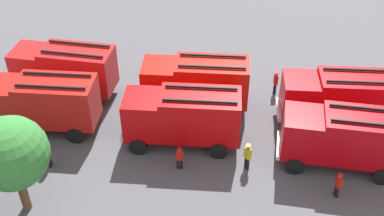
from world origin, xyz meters
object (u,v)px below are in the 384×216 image
firefighter_1 (276,82)px  fire_truck_2 (65,68)px  fire_truck_4 (183,116)px  traffic_cone_0 (89,110)px  fire_truck_0 (338,97)px  traffic_cone_1 (39,70)px  fire_truck_1 (196,82)px  firefighter_3 (338,184)px  fire_truck_5 (42,101)px  fire_truck_3 (345,137)px  firefighter_0 (179,157)px  firefighter_2 (48,153)px  tree_0 (11,154)px  firefighter_4 (248,155)px

firefighter_1 → fire_truck_2: bearing=177.0°
fire_truck_4 → traffic_cone_0: fire_truck_4 is taller
fire_truck_0 → traffic_cone_1: bearing=-11.8°
fire_truck_1 → firefighter_3: 11.26m
fire_truck_4 → traffic_cone_0: size_ratio=12.92×
fire_truck_2 → fire_truck_5: 3.89m
fire_truck_0 → fire_truck_3: 3.89m
firefighter_1 → firefighter_3: 9.98m
fire_truck_1 → fire_truck_2: 9.24m
firefighter_0 → traffic_cone_1: firefighter_0 is taller
firefighter_0 → traffic_cone_1: (12.63, -7.95, -0.52)m
fire_truck_3 → firefighter_2: size_ratio=4.10×
fire_truck_4 → firefighter_3: bearing=156.6°
fire_truck_5 → traffic_cone_1: bearing=-66.4°
fire_truck_4 → fire_truck_3: bearing=172.5°
fire_truck_2 → tree_0: bearing=99.6°
firefighter_0 → firefighter_2: (7.61, 1.22, 0.11)m
firefighter_2 → traffic_cone_1: (5.01, -9.17, -0.64)m
fire_truck_0 → firefighter_0: size_ratio=4.66×
fire_truck_3 → traffic_cone_0: fire_truck_3 is taller
firefighter_4 → traffic_cone_0: 11.48m
fire_truck_4 → firefighter_4: bearing=152.8°
fire_truck_3 → firefighter_1: fire_truck_3 is taller
fire_truck_0 → firefighter_3: 6.64m
fire_truck_5 → fire_truck_4: bearing=175.6°
fire_truck_4 → traffic_cone_0: 7.28m
fire_truck_0 → tree_0: size_ratio=1.26×
fire_truck_1 → fire_truck_0: bearing=173.7°
fire_truck_4 → tree_0: tree_0 is taller
fire_truck_1 → fire_truck_4: same height
fire_truck_1 → firefighter_1: (-5.25, -2.69, -1.14)m
firefighter_4 → tree_0: (11.40, 5.21, 2.94)m
fire_truck_3 → firefighter_3: bearing=83.0°
firefighter_1 → traffic_cone_0: 13.12m
fire_truck_4 → fire_truck_1: bearing=-98.4°
fire_truck_2 → firefighter_1: fire_truck_2 is taller
fire_truck_4 → traffic_cone_1: 13.71m
fire_truck_0 → firefighter_4: (5.18, 5.29, -1.11)m
firefighter_2 → tree_0: size_ratio=0.30×
firefighter_1 → firefighter_3: (-3.87, 9.20, -0.08)m
fire_truck_3 → firefighter_0: fire_truck_3 is taller
fire_truck_5 → fire_truck_0: bearing=-173.8°
firefighter_0 → firefighter_3: size_ratio=0.95×
fire_truck_1 → traffic_cone_1: size_ratio=10.34×
traffic_cone_1 → fire_truck_5: bearing=119.6°
fire_truck_5 → tree_0: 7.00m
firefighter_1 → firefighter_3: firefighter_1 is taller
fire_truck_4 → fire_truck_5: 9.02m
fire_truck_3 → firefighter_0: 9.59m
fire_truck_2 → fire_truck_4: bearing=157.8°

